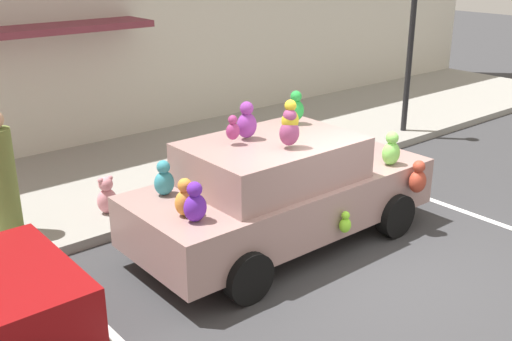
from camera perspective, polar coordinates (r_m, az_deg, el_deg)
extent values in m
plane|color=#38383A|center=(8.10, 11.35, -9.35)|extent=(60.00, 60.00, 0.00)
cube|color=gray|center=(11.53, -8.09, 0.46)|extent=(24.00, 4.00, 0.15)
cube|color=brown|center=(11.79, -18.59, 12.47)|extent=(3.60, 1.10, 0.12)
cube|color=silver|center=(10.49, 16.00, -2.62)|extent=(0.12, 3.60, 0.01)
cube|color=silver|center=(7.01, -13.42, -14.61)|extent=(0.12, 3.60, 0.01)
cube|color=gray|center=(8.46, 2.60, -2.71)|extent=(4.38, 1.77, 0.68)
cube|color=gray|center=(8.10, 1.52, 0.94)|extent=(2.28, 1.56, 0.56)
cylinder|color=black|center=(10.05, 4.92, -0.95)|extent=(0.64, 0.22, 0.64)
cylinder|color=black|center=(8.98, 12.85, -4.08)|extent=(0.64, 0.22, 0.64)
cylinder|color=black|center=(8.51, -8.32, -5.19)|extent=(0.64, 0.22, 0.64)
cylinder|color=black|center=(7.22, -0.77, -9.91)|extent=(0.64, 0.22, 0.64)
ellipsoid|color=#AB9423|center=(8.13, -5.77, -0.31)|extent=(0.20, 0.16, 0.24)
sphere|color=#AB9423|center=(8.07, -5.81, 0.77)|extent=(0.13, 0.13, 0.13)
ellipsoid|color=#AE3D2A|center=(8.97, 14.84, -1.00)|extent=(0.28, 0.23, 0.33)
sphere|color=#AE3D2A|center=(8.89, 14.97, 0.36)|extent=(0.18, 0.18, 0.18)
ellipsoid|color=gold|center=(7.64, 3.20, 4.67)|extent=(0.24, 0.19, 0.28)
sphere|color=gold|center=(7.59, 3.23, 6.06)|extent=(0.15, 0.15, 0.15)
ellipsoid|color=green|center=(8.73, 3.73, 5.61)|extent=(0.25, 0.21, 0.30)
sphere|color=green|center=(8.68, 3.76, 6.93)|extent=(0.16, 0.16, 0.16)
ellipsoid|color=#6227B6|center=(6.98, -5.70, -3.48)|extent=(0.28, 0.23, 0.33)
sphere|color=#6227B6|center=(6.89, -5.76, -1.75)|extent=(0.18, 0.18, 0.18)
ellipsoid|color=#4C3F9A|center=(9.34, 9.81, 2.18)|extent=(0.18, 0.15, 0.21)
sphere|color=#4C3F9A|center=(9.30, 9.86, 3.03)|extent=(0.11, 0.11, 0.11)
ellipsoid|color=#A33475|center=(7.80, -2.18, 3.68)|extent=(0.19, 0.15, 0.22)
sphere|color=#A33475|center=(7.75, -2.19, 4.76)|extent=(0.12, 0.12, 0.12)
ellipsoid|color=#733BDC|center=(8.55, 8.41, 0.52)|extent=(0.18, 0.14, 0.21)
sphere|color=#733BDC|center=(8.50, 8.46, 1.43)|extent=(0.11, 0.11, 0.11)
ellipsoid|color=#6CCF4D|center=(8.15, -6.43, -0.23)|extent=(0.21, 0.18, 0.25)
sphere|color=#6CCF4D|center=(8.09, -6.47, 0.93)|extent=(0.14, 0.14, 0.14)
ellipsoid|color=#8D3C6A|center=(7.66, 3.13, 3.52)|extent=(0.27, 0.22, 0.32)
sphere|color=#8D3C6A|center=(7.60, 3.16, 5.13)|extent=(0.17, 0.17, 0.17)
ellipsoid|color=#279A5C|center=(9.07, 4.23, 2.06)|extent=(0.23, 0.19, 0.27)
sphere|color=#279A5C|center=(9.02, 4.26, 3.18)|extent=(0.14, 0.14, 0.14)
ellipsoid|color=orange|center=(7.14, -6.59, -3.00)|extent=(0.27, 0.22, 0.31)
sphere|color=orange|center=(7.06, -6.66, -1.38)|extent=(0.17, 0.17, 0.17)
ellipsoid|color=purple|center=(8.02, -0.87, 4.23)|extent=(0.28, 0.23, 0.33)
sphere|color=purple|center=(7.95, -0.88, 5.83)|extent=(0.18, 0.18, 0.18)
ellipsoid|color=#13269A|center=(9.09, 4.42, 2.31)|extent=(0.28, 0.23, 0.33)
sphere|color=#13269A|center=(9.02, 4.46, 3.70)|extent=(0.18, 0.18, 0.18)
ellipsoid|color=teal|center=(7.76, -8.56, -1.17)|extent=(0.27, 0.22, 0.31)
sphere|color=teal|center=(7.68, -8.65, 0.33)|extent=(0.17, 0.17, 0.17)
ellipsoid|color=#86E25F|center=(8.94, 12.49, 1.57)|extent=(0.28, 0.23, 0.34)
sphere|color=#86E25F|center=(8.87, 12.60, 2.99)|extent=(0.18, 0.18, 0.18)
ellipsoid|color=#93EF34|center=(8.04, 8.32, -5.08)|extent=(0.17, 0.14, 0.20)
sphere|color=#93EF34|center=(7.98, 8.37, -4.17)|extent=(0.11, 0.11, 0.11)
ellipsoid|color=#3D930E|center=(9.25, 4.93, 2.26)|extent=(0.19, 0.16, 0.22)
sphere|color=#3D930E|center=(9.20, 4.96, 3.17)|extent=(0.12, 0.12, 0.12)
ellipsoid|color=pink|center=(9.45, -13.72, -2.77)|extent=(0.31, 0.25, 0.38)
sphere|color=pink|center=(9.35, -13.86, -1.23)|extent=(0.22, 0.22, 0.22)
sphere|color=pink|center=(9.29, -14.31, -0.91)|extent=(0.09, 0.09, 0.09)
sphere|color=pink|center=(9.35, -13.48, -0.69)|extent=(0.09, 0.09, 0.09)
cylinder|color=black|center=(13.37, 14.18, 10.76)|extent=(0.12, 0.12, 3.44)
cylinder|color=olive|center=(9.01, -22.50, -1.04)|extent=(0.37, 0.37, 1.52)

